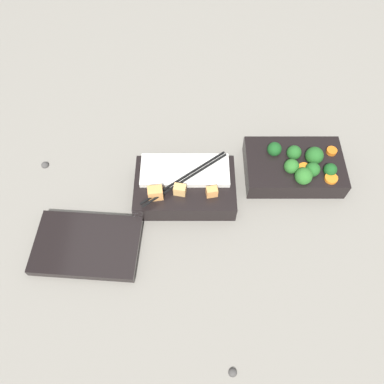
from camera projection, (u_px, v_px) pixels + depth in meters
name	position (u px, v px, depth m)	size (l,w,h in m)	color
ground_plane	(242.00, 183.00, 0.84)	(3.00, 3.00, 0.00)	gray
bento_tray_vegetable	(295.00, 166.00, 0.83)	(0.21, 0.14, 0.08)	black
bento_tray_rice	(185.00, 186.00, 0.81)	(0.21, 0.14, 0.08)	black
bento_lid	(87.00, 245.00, 0.75)	(0.21, 0.13, 0.02)	black
pebble_0	(45.00, 164.00, 0.86)	(0.02, 0.02, 0.02)	#474442
pebble_1	(233.00, 372.00, 0.64)	(0.02, 0.02, 0.02)	#474442
pebble_2	(255.00, 140.00, 0.90)	(0.02, 0.02, 0.02)	gray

